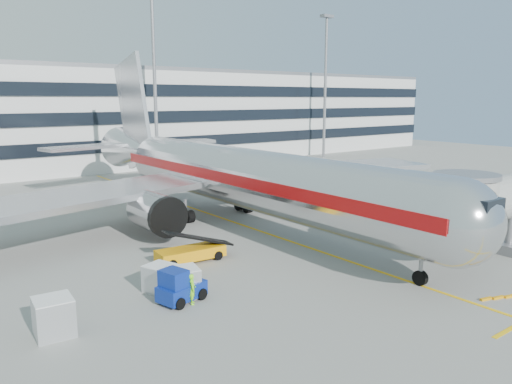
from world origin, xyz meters
TOP-DOWN VIEW (x-y plane):
  - ground at (0.00, 0.00)m, footprint 180.00×180.00m
  - lead_in_line at (0.00, 10.00)m, footprint 0.25×70.00m
  - main_jet at (0.00, 11.72)m, footprint 50.95×48.70m
  - terminal at (0.00, 57.95)m, footprint 150.00×24.25m
  - light_mast_centre at (8.00, 42.00)m, footprint 2.40×1.20m
  - light_mast_east at (42.00, 42.00)m, footprint 2.40×1.20m
  - belt_loader at (-8.47, 3.99)m, footprint 4.90×2.04m
  - baggage_tug at (-12.41, -1.63)m, footprint 2.83×2.15m
  - cargo_container_left at (-18.84, -1.48)m, footprint 1.83×1.83m
  - cargo_container_right at (-11.80, -1.08)m, footprint 1.84×1.84m
  - cargo_container_front at (-12.52, 0.42)m, footprint 1.88×1.88m
  - ramp_worker at (-11.97, -2.24)m, footprint 0.63×0.72m

SIDE VIEW (x-z plane):
  - ground at x=0.00m, z-range 0.00..0.00m
  - lead_in_line at x=0.00m, z-range 0.00..0.01m
  - belt_loader at x=-8.47m, z-range -0.50..1.81m
  - cargo_container_front at x=-12.52m, z-range 0.00..1.57m
  - cargo_container_right at x=-11.80m, z-range 0.00..1.65m
  - baggage_tug at x=-12.41m, z-range -0.12..1.78m
  - ramp_worker at x=-11.97m, z-range 0.00..1.67m
  - cargo_container_left at x=-18.84m, z-range 0.01..1.80m
  - main_jet at x=0.00m, z-range -3.79..12.26m
  - terminal at x=0.00m, z-range 0.00..15.60m
  - light_mast_centre at x=8.00m, z-range 2.15..27.60m
  - light_mast_east at x=42.00m, z-range 2.15..27.60m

